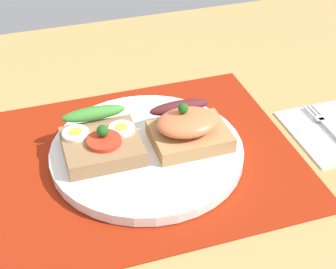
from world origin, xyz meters
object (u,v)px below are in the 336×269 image
object	(u,v)px
sandwich_egg_tomato	(101,141)
fork	(329,127)
plate	(147,152)
sandwich_salmon	(188,127)
napkin	(333,131)

from	to	relation	value
sandwich_egg_tomato	fork	size ratio (longest dim) A/B	0.83
plate	fork	bearing A→B (deg)	-4.98
plate	sandwich_salmon	distance (cm)	6.44
sandwich_egg_tomato	sandwich_salmon	world-z (taller)	sandwich_salmon
plate	sandwich_salmon	xyz separation A→B (cm)	(5.74, -0.17, 2.92)
sandwich_salmon	sandwich_egg_tomato	bearing A→B (deg)	172.24
sandwich_egg_tomato	sandwich_salmon	bearing A→B (deg)	-7.76
sandwich_egg_tomato	fork	world-z (taller)	sandwich_egg_tomato
plate	sandwich_egg_tomato	bearing A→B (deg)	166.45
fork	sandwich_egg_tomato	bearing A→B (deg)	173.45
plate	sandwich_salmon	bearing A→B (deg)	-1.67
sandwich_salmon	napkin	distance (cm)	21.98
sandwich_egg_tomato	napkin	size ratio (longest dim) A/B	0.77
sandwich_salmon	napkin	xyz separation A→B (cm)	(21.52, -2.60, -3.65)
plate	sandwich_egg_tomato	xyz separation A→B (cm)	(-5.87, 1.42, 2.25)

